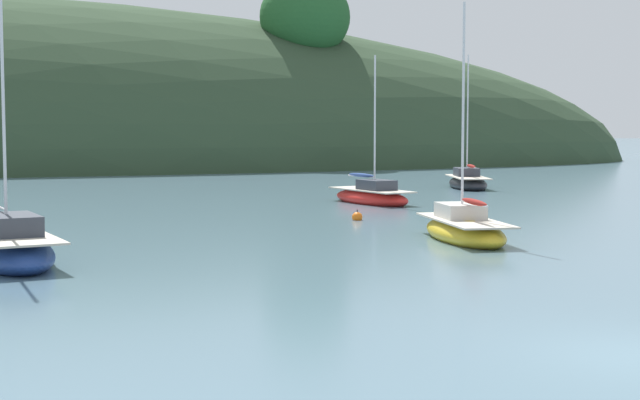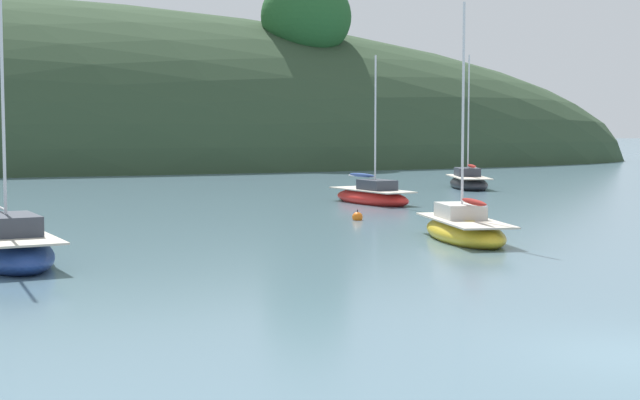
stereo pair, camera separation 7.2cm
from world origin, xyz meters
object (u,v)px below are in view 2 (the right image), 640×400
object	(u,v)px
sailboat_yellow_far	(468,182)
mooring_buoy_channel	(357,217)
sailboat_teal_outer	(464,229)
sailboat_blue_center	(372,196)
sailboat_white_near	(5,248)

from	to	relation	value
sailboat_yellow_far	mooring_buoy_channel	xyz separation A→B (m)	(-12.72, -16.75, -0.26)
mooring_buoy_channel	sailboat_yellow_far	bearing A→B (deg)	52.78
sailboat_teal_outer	mooring_buoy_channel	world-z (taller)	sailboat_teal_outer
sailboat_blue_center	sailboat_yellow_far	bearing A→B (deg)	43.75
sailboat_teal_outer	sailboat_yellow_far	world-z (taller)	sailboat_yellow_far
sailboat_yellow_far	sailboat_blue_center	bearing A→B (deg)	-136.25
sailboat_white_near	mooring_buoy_channel	world-z (taller)	sailboat_white_near
sailboat_teal_outer	sailboat_yellow_far	bearing A→B (deg)	64.95
sailboat_yellow_far	sailboat_white_near	size ratio (longest dim) A/B	0.83
sailboat_yellow_far	sailboat_blue_center	world-z (taller)	sailboat_yellow_far
sailboat_teal_outer	sailboat_blue_center	xyz separation A→B (m)	(2.03, 15.42, -0.01)
sailboat_blue_center	sailboat_white_near	distance (m)	23.76
sailboat_white_near	sailboat_teal_outer	bearing A→B (deg)	4.39
sailboat_white_near	mooring_buoy_channel	distance (m)	16.25
sailboat_blue_center	sailboat_white_near	world-z (taller)	sailboat_white_near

